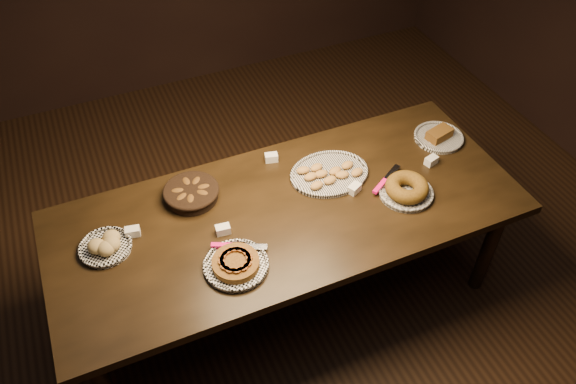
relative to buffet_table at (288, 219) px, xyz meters
name	(u,v)px	position (x,y,z in m)	size (l,w,h in m)	color
ground	(288,295)	(0.00, 0.00, -0.68)	(5.00, 5.00, 0.00)	black
buffet_table	(288,219)	(0.00, 0.00, 0.00)	(2.40, 1.00, 0.75)	black
apple_tart_plate	(236,264)	(-0.37, -0.24, 0.10)	(0.33, 0.31, 0.06)	white
madeleine_platter	(329,173)	(0.30, 0.14, 0.09)	(0.43, 0.35, 0.05)	black
bundt_cake_plate	(406,189)	(0.60, -0.14, 0.11)	(0.31, 0.35, 0.09)	black
croissant_basket	(191,193)	(-0.42, 0.27, 0.12)	(0.31, 0.31, 0.07)	black
bread_roll_plate	(106,246)	(-0.89, 0.10, 0.10)	(0.25, 0.25, 0.08)	white
loaf_plate	(439,136)	(1.02, 0.17, 0.09)	(0.29, 0.29, 0.07)	black
tent_cards	(287,192)	(0.03, 0.10, 0.10)	(1.70, 0.47, 0.04)	white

